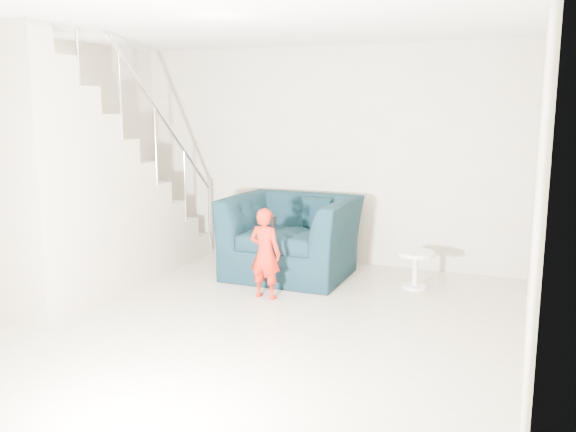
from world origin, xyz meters
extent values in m
plane|color=gray|center=(0.00, 0.00, 0.00)|extent=(5.50, 5.50, 0.00)
plane|color=silver|center=(0.00, 0.00, 2.70)|extent=(5.50, 5.50, 0.00)
plane|color=#A89989|center=(0.00, 2.75, 1.35)|extent=(5.00, 0.00, 5.00)
plane|color=#A89989|center=(2.50, 0.00, 1.35)|extent=(0.00, 5.50, 5.50)
imported|color=black|center=(-0.10, 1.94, 0.46)|extent=(1.44, 1.26, 0.93)
imported|color=#A72505|center=(-0.04, 1.03, 0.48)|extent=(0.37, 0.26, 0.95)
cylinder|color=silver|center=(1.35, 1.96, 0.39)|extent=(0.41, 0.41, 0.04)
cylinder|color=silver|center=(1.35, 1.96, 0.18)|extent=(0.06, 0.06, 0.37)
cylinder|color=silver|center=(1.35, 1.96, 0.02)|extent=(0.29, 0.29, 0.03)
cube|color=#ADA089|center=(-2.00, 2.35, 0.14)|extent=(1.00, 0.30, 0.27)
cube|color=#ADA089|center=(-2.00, 2.05, 0.27)|extent=(1.00, 0.30, 0.54)
cube|color=#ADA089|center=(-2.00, 1.75, 0.41)|extent=(1.00, 0.30, 0.81)
cube|color=#ADA089|center=(-2.00, 1.45, 0.54)|extent=(1.00, 0.30, 1.08)
cube|color=#ADA089|center=(-2.00, 1.15, 0.68)|extent=(1.00, 0.30, 1.35)
cube|color=#ADA089|center=(-2.00, 0.85, 0.81)|extent=(1.00, 0.30, 1.62)
cube|color=#ADA089|center=(-2.00, 0.55, 0.95)|extent=(1.00, 0.30, 1.89)
cube|color=#ADA089|center=(-2.00, 0.25, 1.08)|extent=(1.00, 0.30, 2.16)
cube|color=#ADA089|center=(-2.00, -0.05, 1.22)|extent=(1.00, 0.30, 2.43)
cube|color=#ADA089|center=(-2.00, -0.35, 1.35)|extent=(1.00, 0.30, 2.70)
cylinder|color=silver|center=(-1.50, 1.00, 2.25)|extent=(0.04, 3.03, 2.73)
cylinder|color=silver|center=(-1.50, 2.50, 0.50)|extent=(0.04, 0.04, 1.00)
cube|color=black|center=(0.11, 2.26, 0.71)|extent=(0.36, 0.17, 0.36)
cube|color=black|center=(-0.67, 1.88, 0.58)|extent=(0.05, 0.48, 0.53)
cube|color=black|center=(0.08, 1.00, 0.83)|extent=(0.04, 0.05, 0.10)
camera|label=1|loc=(2.45, -4.55, 1.99)|focal=38.00mm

